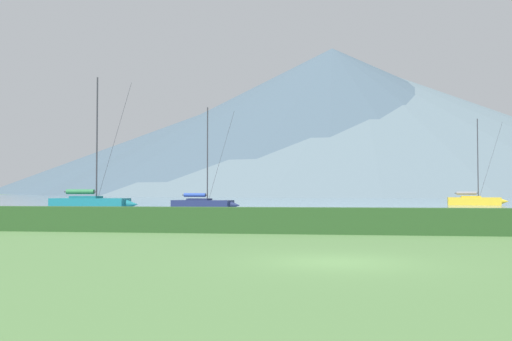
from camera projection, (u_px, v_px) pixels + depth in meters
The scene contains 10 objects.
ground_plane at pixel (337, 262), 16.93m from camera, with size 1000.00×1000.00×0.00m, color #517A42.
harbor_water at pixel (338, 198), 152.51m from camera, with size 320.00×246.00×0.00m, color slate.
hedge_line at pixel (337, 221), 27.83m from camera, with size 80.00×1.20×1.25m, color #284C23.
sailboat_slip_2 at pixel (91, 203), 60.61m from camera, with size 9.15×2.78×13.86m.
sailboat_slip_4 at pixel (203, 204), 62.20m from camera, with size 7.58×3.19×10.94m.
sailboat_slip_5 at pixel (475, 200), 80.74m from camera, with size 8.09×3.22×12.00m.
distant_hill_west_ridge at pixel (258, 143), 421.31m from camera, with size 359.26×359.26×72.16m, color #425666.
distant_hill_central_peak at pixel (308, 143), 405.55m from camera, with size 301.17×301.17×69.69m, color #425666.
distant_hill_east_ridge at pixel (360, 129), 304.16m from camera, with size 304.83×304.83×68.26m, color slate.
distant_hill_far_shoulder at pixel (333, 121), 307.41m from camera, with size 289.93×289.93×77.11m, color #425666.
Camera 1 is at (0.06, -17.17, 2.08)m, focal length 41.01 mm.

